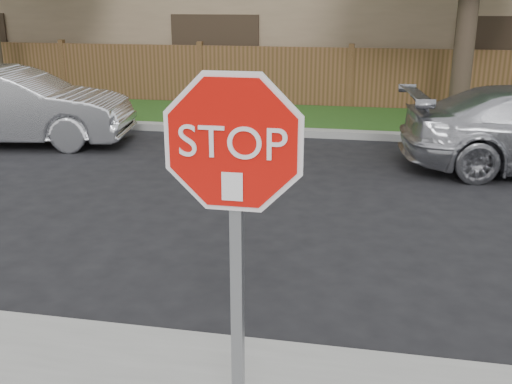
# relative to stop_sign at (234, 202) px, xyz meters

# --- Properties ---
(ground) EXTENTS (90.00, 90.00, 0.00)m
(ground) POSITION_rel_stop_sign_xyz_m (0.05, 1.48, -1.83)
(ground) COLOR black
(ground) RESTS_ON ground
(far_curb) EXTENTS (70.00, 0.30, 0.15)m
(far_curb) POSITION_rel_stop_sign_xyz_m (0.05, 9.63, -1.75)
(far_curb) COLOR gray
(far_curb) RESTS_ON ground
(grass_strip) EXTENTS (70.00, 3.00, 0.12)m
(grass_strip) POSITION_rel_stop_sign_xyz_m (0.05, 11.28, -1.77)
(grass_strip) COLOR #1E4714
(grass_strip) RESTS_ON ground
(fence) EXTENTS (70.00, 0.12, 1.60)m
(fence) POSITION_rel_stop_sign_xyz_m (0.05, 12.88, -1.03)
(fence) COLOR #4D361B
(fence) RESTS_ON ground
(stop_sign) EXTENTS (1.01, 0.13, 2.55)m
(stop_sign) POSITION_rel_stop_sign_xyz_m (0.00, 0.00, 0.00)
(stop_sign) COLOR gray
(stop_sign) RESTS_ON sidewalk_near
(sedan_left) EXTENTS (4.80, 2.34, 1.52)m
(sedan_left) POSITION_rel_stop_sign_xyz_m (-6.37, 7.82, -1.07)
(sedan_left) COLOR #B5B6BA
(sedan_left) RESTS_ON ground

